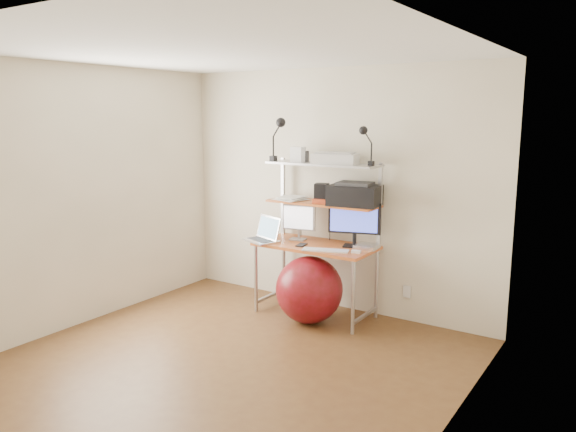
# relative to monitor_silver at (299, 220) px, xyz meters

# --- Properties ---
(room) EXTENTS (3.60, 3.60, 3.60)m
(room) POSITION_rel_monitor_silver_xyz_m (0.26, -1.53, 0.30)
(room) COLOR brown
(room) RESTS_ON ground
(computer_desk) EXTENTS (1.20, 0.60, 1.57)m
(computer_desk) POSITION_rel_monitor_silver_xyz_m (0.26, -0.02, 0.01)
(computer_desk) COLOR #C35526
(computer_desk) RESTS_ON ground
(desktop) EXTENTS (1.20, 0.60, 0.00)m
(desktop) POSITION_rel_monitor_silver_xyz_m (0.26, -0.09, -0.21)
(desktop) COLOR #C35526
(desktop) RESTS_ON computer_desk
(mid_shelf) EXTENTS (1.18, 0.34, 0.00)m
(mid_shelf) POSITION_rel_monitor_silver_xyz_m (0.26, 0.04, 0.20)
(mid_shelf) COLOR #C35526
(mid_shelf) RESTS_ON computer_desk
(top_shelf) EXTENTS (1.18, 0.34, 0.00)m
(top_shelf) POSITION_rel_monitor_silver_xyz_m (0.26, 0.04, 0.60)
(top_shelf) COLOR #A8A7AC
(top_shelf) RESTS_ON computer_desk
(floor) EXTENTS (3.60, 3.60, 0.00)m
(floor) POSITION_rel_monitor_silver_xyz_m (0.26, -1.53, -0.95)
(floor) COLOR brown
(floor) RESTS_ON ground
(wall_outlet) EXTENTS (0.08, 0.01, 0.12)m
(wall_outlet) POSITION_rel_monitor_silver_xyz_m (1.11, 0.26, -0.65)
(wall_outlet) COLOR silver
(wall_outlet) RESTS_ON room
(monitor_silver) EXTENTS (0.35, 0.15, 0.39)m
(monitor_silver) POSITION_rel_monitor_silver_xyz_m (0.00, 0.00, 0.00)
(monitor_silver) COLOR #ACACB1
(monitor_silver) RESTS_ON desktop
(monitor_black) EXTENTS (0.50, 0.21, 0.52)m
(monitor_black) POSITION_rel_monitor_silver_xyz_m (0.62, 0.05, 0.05)
(monitor_black) COLOR black
(monitor_black) RESTS_ON desktop
(laptop) EXTENTS (0.44, 0.40, 0.32)m
(laptop) POSITION_rel_monitor_silver_xyz_m (-0.27, -0.24, -0.15)
(laptop) COLOR silver
(laptop) RESTS_ON desktop
(keyboard) EXTENTS (0.46, 0.26, 0.01)m
(keyboard) POSITION_rel_monitor_silver_xyz_m (0.47, -0.27, -0.20)
(keyboard) COLOR silver
(keyboard) RESTS_ON desktop
(mouse) EXTENTS (0.09, 0.07, 0.02)m
(mouse) POSITION_rel_monitor_silver_xyz_m (0.76, -0.19, -0.20)
(mouse) COLOR silver
(mouse) RESTS_ON desktop
(mac_mini) EXTENTS (0.23, 0.23, 0.04)m
(mac_mini) POSITION_rel_monitor_silver_xyz_m (0.76, 0.04, -0.19)
(mac_mini) COLOR silver
(mac_mini) RESTS_ON desktop
(phone) EXTENTS (0.10, 0.15, 0.01)m
(phone) POSITION_rel_monitor_silver_xyz_m (0.16, -0.21, -0.20)
(phone) COLOR black
(phone) RESTS_ON desktop
(printer) EXTENTS (0.53, 0.40, 0.23)m
(printer) POSITION_rel_monitor_silver_xyz_m (0.61, 0.05, 0.31)
(printer) COLOR black
(printer) RESTS_ON mid_shelf
(nas_cube) EXTENTS (0.17, 0.17, 0.19)m
(nas_cube) POSITION_rel_monitor_silver_xyz_m (0.25, 0.03, 0.30)
(nas_cube) COLOR black
(nas_cube) RESTS_ON mid_shelf
(red_box) EXTENTS (0.18, 0.14, 0.05)m
(red_box) POSITION_rel_monitor_silver_xyz_m (0.27, -0.01, 0.23)
(red_box) COLOR #B83F1D
(red_box) RESTS_ON mid_shelf
(scanner) EXTENTS (0.48, 0.37, 0.11)m
(scanner) POSITION_rel_monitor_silver_xyz_m (0.39, 0.05, 0.66)
(scanner) COLOR silver
(scanner) RESTS_ON top_shelf
(box_white) EXTENTS (0.13, 0.11, 0.15)m
(box_white) POSITION_rel_monitor_silver_xyz_m (-0.02, 0.02, 0.68)
(box_white) COLOR silver
(box_white) RESTS_ON top_shelf
(box_grey) EXTENTS (0.13, 0.13, 0.11)m
(box_grey) POSITION_rel_monitor_silver_xyz_m (-0.01, 0.06, 0.66)
(box_grey) COLOR #313134
(box_grey) RESTS_ON top_shelf
(clip_lamp_left) EXTENTS (0.18, 0.10, 0.45)m
(clip_lamp_left) POSITION_rel_monitor_silver_xyz_m (-0.20, -0.06, 0.93)
(clip_lamp_left) COLOR black
(clip_lamp_left) RESTS_ON top_shelf
(clip_lamp_right) EXTENTS (0.15, 0.08, 0.37)m
(clip_lamp_right) POSITION_rel_monitor_silver_xyz_m (0.73, 0.00, 0.87)
(clip_lamp_right) COLOR black
(clip_lamp_right) RESTS_ON top_shelf
(exercise_ball) EXTENTS (0.66, 0.66, 0.66)m
(exercise_ball) POSITION_rel_monitor_silver_xyz_m (0.31, -0.30, -0.62)
(exercise_ball) COLOR maroon
(exercise_ball) RESTS_ON floor
(paper_stack) EXTENTS (0.40, 0.40, 0.03)m
(paper_stack) POSITION_rel_monitor_silver_xyz_m (-0.12, 0.04, 0.22)
(paper_stack) COLOR white
(paper_stack) RESTS_ON mid_shelf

